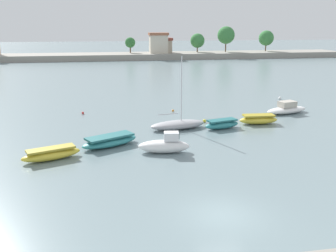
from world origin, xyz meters
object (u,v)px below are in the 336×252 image
at_px(moored_boat_6, 258,119).
at_px(moored_boat_7, 287,109).
at_px(moored_boat_1, 51,154).
at_px(mooring_buoy_2, 83,113).
at_px(moored_boat_3, 165,145).
at_px(moored_boat_2, 110,141).
at_px(moored_boat_5, 222,124).
at_px(mooring_buoy_4, 204,121).
at_px(mooring_buoy_0, 280,98).
at_px(mooring_buoy_3, 173,111).
at_px(moored_boat_4, 178,124).

xyz_separation_m(moored_boat_6, moored_boat_7, (4.95, 3.78, 0.04)).
height_order(moored_boat_1, mooring_buoy_2, moored_boat_1).
xyz_separation_m(moored_boat_3, mooring_buoy_2, (-6.82, 14.30, -0.44)).
xyz_separation_m(moored_boat_2, moored_boat_5, (10.72, 3.58, -0.01)).
bearing_deg(mooring_buoy_4, moored_boat_1, -148.60).
relative_size(mooring_buoy_0, mooring_buoy_4, 1.17).
bearing_deg(moored_boat_2, moored_boat_3, -56.58).
bearing_deg(moored_boat_6, mooring_buoy_4, 167.48).
bearing_deg(moored_boat_3, mooring_buoy_3, 84.80).
height_order(mooring_buoy_2, mooring_buoy_4, mooring_buoy_4).
height_order(moored_boat_3, mooring_buoy_4, moored_boat_3).
bearing_deg(moored_boat_2, moored_boat_1, -177.63).
relative_size(moored_boat_3, moored_boat_6, 1.06).
xyz_separation_m(moored_boat_5, mooring_buoy_2, (-13.37, 8.37, -0.28)).
distance_m(moored_boat_3, mooring_buoy_4, 10.07).
height_order(moored_boat_1, moored_boat_7, moored_boat_7).
xyz_separation_m(moored_boat_6, mooring_buoy_4, (-5.19, 1.44, -0.28)).
bearing_deg(mooring_buoy_2, moored_boat_4, -40.07).
relative_size(moored_boat_5, moored_boat_6, 0.96).
height_order(moored_boat_1, moored_boat_6, moored_boat_6).
xyz_separation_m(moored_boat_3, moored_boat_5, (6.55, 5.92, -0.16)).
height_order(moored_boat_1, mooring_buoy_3, moored_boat_1).
xyz_separation_m(moored_boat_1, mooring_buoy_0, (27.03, 18.43, -0.24)).
relative_size(moored_boat_6, moored_boat_7, 0.71).
bearing_deg(moored_boat_7, moored_boat_3, -160.62).
bearing_deg(moored_boat_2, mooring_buoy_4, 4.81).
bearing_deg(moored_boat_4, moored_boat_5, -19.53).
bearing_deg(moored_boat_1, mooring_buoy_2, 62.49).
xyz_separation_m(moored_boat_3, moored_boat_4, (2.38, 6.56, -0.15)).
relative_size(moored_boat_5, mooring_buoy_4, 11.22).
distance_m(mooring_buoy_2, mooring_buoy_4, 13.65).
relative_size(moored_boat_5, mooring_buoy_3, 14.56).
distance_m(moored_boat_1, mooring_buoy_0, 32.71).
xyz_separation_m(moored_boat_5, mooring_buoy_4, (-1.04, 2.50, -0.25)).
height_order(moored_boat_1, moored_boat_5, moored_boat_1).
relative_size(moored_boat_1, moored_boat_4, 0.65).
xyz_separation_m(moored_boat_5, moored_boat_7, (9.09, 4.84, 0.07)).
xyz_separation_m(moored_boat_1, mooring_buoy_4, (14.03, 8.56, -0.26)).
distance_m(moored_boat_3, moored_boat_5, 8.83).
bearing_deg(mooring_buoy_3, moored_boat_7, -13.57).
bearing_deg(moored_boat_7, moored_boat_2, -172.11).
bearing_deg(mooring_buoy_3, moored_boat_6, -42.28).
bearing_deg(moored_boat_4, mooring_buoy_3, 72.19).
distance_m(moored_boat_4, moored_boat_6, 8.33).
bearing_deg(moored_boat_3, mooring_buoy_0, 52.78).
relative_size(mooring_buoy_2, mooring_buoy_4, 0.84).
distance_m(moored_boat_3, mooring_buoy_3, 14.14).
distance_m(moored_boat_2, mooring_buoy_2, 12.25).
bearing_deg(mooring_buoy_3, mooring_buoy_2, 176.89).
xyz_separation_m(moored_boat_4, mooring_buoy_0, (16.13, 11.72, -0.23)).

